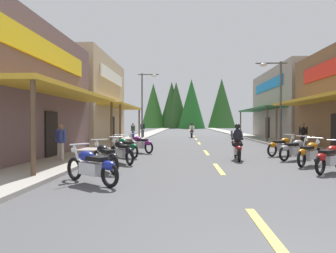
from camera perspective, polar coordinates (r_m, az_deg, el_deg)
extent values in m
cube|color=#4C4C4F|center=(32.05, 5.26, -2.14)|extent=(9.69, 89.72, 0.10)
cube|color=#9E9991|center=(32.36, -5.34, -1.92)|extent=(2.21, 89.72, 0.12)
cube|color=#9E9991|center=(32.81, 15.72, -1.91)|extent=(2.21, 89.72, 0.12)
cube|color=#E0C64C|center=(4.60, 19.63, -19.78)|extent=(0.16, 2.40, 0.01)
cube|color=#E0C64C|center=(10.11, 10.14, -8.36)|extent=(0.16, 2.40, 0.01)
cube|color=#E0C64C|center=(15.24, 7.72, -5.24)|extent=(0.16, 2.40, 0.01)
cube|color=#E0C64C|center=(22.01, 6.27, -3.37)|extent=(0.16, 2.40, 0.01)
cube|color=#E0C64C|center=(27.36, 5.64, -2.54)|extent=(0.16, 2.40, 0.01)
cube|color=#E0C64C|center=(33.05, 5.20, -1.96)|extent=(0.16, 2.40, 0.01)
cube|color=#E0C64C|center=(39.09, 4.87, -1.52)|extent=(0.16, 2.40, 0.01)
cube|color=#E0C64C|center=(44.94, 4.63, -1.21)|extent=(0.16, 2.40, 0.01)
cube|color=#E0C64C|center=(50.03, 4.47, -1.00)|extent=(0.16, 2.40, 0.01)
cube|color=#E0C64C|center=(56.90, 4.30, -0.78)|extent=(0.16, 2.40, 0.01)
cube|color=#E0C64C|center=(62.26, 4.19, -0.64)|extent=(0.16, 2.40, 0.01)
cube|color=#E0C64C|center=(68.54, 4.09, -0.50)|extent=(0.16, 2.40, 0.01)
cube|color=gold|center=(13.19, -19.02, 6.37)|extent=(1.80, 9.18, 0.16)
cylinder|color=brown|center=(8.85, -25.47, -0.60)|extent=(0.14, 0.14, 2.82)
cylinder|color=brown|center=(17.09, -11.27, 0.12)|extent=(0.14, 0.14, 2.82)
cube|color=yellow|center=(13.79, -22.38, 13.39)|extent=(0.10, 7.14, 0.90)
cube|color=black|center=(13.48, -22.37, -1.64)|extent=(0.08, 1.10, 2.10)
cube|color=tan|center=(25.10, -20.44, 4.92)|extent=(8.28, 9.57, 6.85)
cube|color=gold|center=(23.52, -9.06, 3.95)|extent=(1.80, 8.61, 0.16)
cylinder|color=brown|center=(19.32, -9.58, 0.21)|extent=(0.14, 0.14, 2.82)
cylinder|color=brown|center=(27.40, -5.82, 0.40)|extent=(0.14, 0.14, 2.82)
cube|color=white|center=(23.96, -11.07, 9.77)|extent=(0.10, 6.70, 0.90)
cube|color=black|center=(23.69, -11.09, -0.55)|extent=(0.08, 1.10, 2.10)
cube|color=gold|center=(17.40, 28.31, 4.96)|extent=(1.80, 10.45, 0.16)
cylinder|color=brown|center=(21.78, 20.96, 0.24)|extent=(0.14, 0.14, 2.82)
cube|color=gray|center=(30.91, 27.01, 3.95)|extent=(8.45, 12.07, 6.69)
cube|color=#236033|center=(29.19, 17.76, 3.32)|extent=(1.80, 10.86, 0.16)
cylinder|color=brown|center=(23.94, 19.30, 0.29)|extent=(0.14, 0.14, 2.82)
cylinder|color=brown|center=(34.11, 14.38, 0.47)|extent=(0.14, 0.14, 2.82)
cube|color=#197FCC|center=(29.61, 19.37, 7.78)|extent=(0.10, 8.45, 0.90)
cube|color=black|center=(29.40, 19.36, -0.31)|extent=(0.08, 1.10, 2.10)
cylinder|color=#474C51|center=(27.88, -5.24, 4.08)|extent=(0.14, 0.14, 6.39)
cylinder|color=#474C51|center=(28.14, -3.96, 10.40)|extent=(2.06, 0.10, 0.10)
ellipsoid|color=silver|center=(28.07, -2.88, 10.22)|extent=(0.50, 0.30, 0.24)
cylinder|color=#474C51|center=(20.32, 21.72, 4.19)|extent=(0.14, 0.14, 5.66)
cylinder|color=#474C51|center=(20.47, 20.05, 11.88)|extent=(2.06, 0.10, 0.10)
ellipsoid|color=silver|center=(20.31, 18.60, 11.69)|extent=(0.50, 0.30, 0.24)
torus|color=black|center=(9.94, 28.27, -6.78)|extent=(0.54, 0.51, 0.64)
cube|color=silver|center=(10.63, 29.81, -5.87)|extent=(0.71, 0.68, 0.32)
ellipsoid|color=#A51414|center=(10.78, 30.20, -4.06)|extent=(0.63, 0.61, 0.28)
cube|color=black|center=(10.36, 29.34, -4.47)|extent=(0.63, 0.61, 0.12)
ellipsoid|color=#A51414|center=(9.96, 28.39, -5.43)|extent=(0.49, 0.47, 0.24)
cylinder|color=silver|center=(11.04, 30.76, -2.39)|extent=(0.44, 0.47, 0.04)
torus|color=black|center=(12.64, 27.81, -5.16)|extent=(0.52, 0.53, 0.64)
torus|color=black|center=(11.25, 25.26, -5.88)|extent=(0.52, 0.53, 0.64)
cube|color=silver|center=(11.93, 26.61, -5.12)|extent=(0.69, 0.70, 0.32)
ellipsoid|color=#BF660C|center=(12.09, 26.95, -3.52)|extent=(0.62, 0.62, 0.28)
cube|color=black|center=(11.68, 26.19, -3.86)|extent=(0.62, 0.63, 0.12)
ellipsoid|color=#BF660C|center=(11.27, 25.36, -4.69)|extent=(0.48, 0.48, 0.24)
cylinder|color=silver|center=(12.49, 27.62, -3.71)|extent=(0.30, 0.31, 0.71)
cylinder|color=silver|center=(12.36, 27.45, -2.04)|extent=(0.46, 0.45, 0.04)
sphere|color=white|center=(12.63, 27.87, -2.75)|extent=(0.16, 0.16, 0.16)
torus|color=black|center=(13.99, 25.92, -4.57)|extent=(0.58, 0.45, 0.64)
torus|color=black|center=(12.75, 22.32, -5.07)|extent=(0.58, 0.45, 0.64)
cube|color=silver|center=(13.36, 24.21, -4.47)|extent=(0.73, 0.63, 0.32)
ellipsoid|color=#99999E|center=(13.50, 24.69, -3.06)|extent=(0.64, 0.58, 0.28)
cube|color=black|center=(13.13, 23.60, -3.33)|extent=(0.65, 0.57, 0.12)
ellipsoid|color=#99999E|center=(12.77, 22.46, -4.03)|extent=(0.50, 0.45, 0.24)
cylinder|color=silver|center=(13.86, 25.64, -3.26)|extent=(0.34, 0.26, 0.71)
cylinder|color=silver|center=(13.74, 25.38, -1.74)|extent=(0.38, 0.51, 0.04)
sphere|color=white|center=(13.98, 26.00, -2.40)|extent=(0.16, 0.16, 0.16)
torus|color=black|center=(15.44, 23.71, -4.06)|extent=(0.59, 0.44, 0.64)
torus|color=black|center=(14.25, 20.19, -4.44)|extent=(0.59, 0.44, 0.64)
cube|color=silver|center=(14.83, 22.02, -3.94)|extent=(0.74, 0.62, 0.32)
ellipsoid|color=#BF660C|center=(14.97, 22.49, -2.67)|extent=(0.64, 0.58, 0.28)
cube|color=black|center=(14.61, 21.43, -2.90)|extent=(0.65, 0.57, 0.12)
ellipsoid|color=#BF660C|center=(14.27, 20.32, -3.51)|extent=(0.50, 0.44, 0.24)
cylinder|color=silver|center=(15.31, 23.43, -2.86)|extent=(0.34, 0.26, 0.71)
cylinder|color=silver|center=(15.19, 23.18, -1.49)|extent=(0.37, 0.52, 0.04)
sphere|color=white|center=(15.43, 23.79, -2.09)|extent=(0.16, 0.16, 0.16)
torus|color=black|center=(8.44, -18.29, -8.06)|extent=(0.58, 0.45, 0.64)
torus|color=black|center=(7.25, -11.64, -9.50)|extent=(0.58, 0.45, 0.64)
cube|color=silver|center=(7.82, -15.22, -8.17)|extent=(0.73, 0.63, 0.32)
ellipsoid|color=navy|center=(7.94, -16.10, -5.71)|extent=(0.64, 0.58, 0.28)
cube|color=black|center=(7.58, -14.10, -6.31)|extent=(0.65, 0.57, 0.12)
ellipsoid|color=navy|center=(7.25, -11.90, -7.66)|extent=(0.50, 0.45, 0.24)
cylinder|color=silver|center=(8.29, -17.80, -5.92)|extent=(0.34, 0.26, 0.71)
cylinder|color=silver|center=(8.15, -17.34, -3.42)|extent=(0.38, 0.51, 0.04)
sphere|color=white|center=(8.40, -18.42, -4.46)|extent=(0.16, 0.16, 0.16)
torus|color=black|center=(10.43, -14.13, -6.35)|extent=(0.47, 0.57, 0.64)
torus|color=black|center=(9.04, -10.87, -7.44)|extent=(0.47, 0.57, 0.64)
cube|color=silver|center=(9.72, -12.62, -6.39)|extent=(0.65, 0.73, 0.32)
ellipsoid|color=black|center=(9.87, -13.05, -4.41)|extent=(0.59, 0.64, 0.28)
cube|color=black|center=(9.46, -12.07, -4.88)|extent=(0.58, 0.65, 0.12)
ellipsoid|color=black|center=(9.06, -11.00, -5.96)|extent=(0.46, 0.50, 0.24)
cylinder|color=silver|center=(10.27, -13.89, -4.61)|extent=(0.27, 0.33, 0.71)
cylinder|color=silver|center=(10.13, -13.66, -2.58)|extent=(0.50, 0.39, 0.04)
sphere|color=white|center=(10.40, -14.20, -3.43)|extent=(0.16, 0.16, 0.16)
torus|color=black|center=(12.19, -10.82, -5.29)|extent=(0.46, 0.57, 0.64)
torus|color=black|center=(10.83, -7.72, -6.06)|extent=(0.46, 0.57, 0.64)
cube|color=silver|center=(11.50, -9.36, -5.26)|extent=(0.64, 0.73, 0.32)
ellipsoid|color=black|center=(11.65, -9.77, -3.60)|extent=(0.59, 0.64, 0.28)
cube|color=black|center=(11.25, -8.84, -3.96)|extent=(0.58, 0.65, 0.12)
ellipsoid|color=black|center=(10.85, -7.84, -4.82)|extent=(0.46, 0.50, 0.24)
cylinder|color=silver|center=(12.04, -10.59, -3.79)|extent=(0.27, 0.33, 0.71)
cylinder|color=silver|center=(11.91, -10.36, -2.06)|extent=(0.50, 0.39, 0.04)
sphere|color=white|center=(12.17, -10.88, -2.80)|extent=(0.16, 0.16, 0.16)
torus|color=black|center=(14.00, -10.28, -4.50)|extent=(0.51, 0.53, 0.64)
torus|color=black|center=(12.73, -6.86, -5.03)|extent=(0.51, 0.53, 0.64)
cube|color=silver|center=(13.35, -8.65, -4.41)|extent=(0.69, 0.70, 0.32)
ellipsoid|color=#0C5933|center=(13.50, -9.10, -2.99)|extent=(0.62, 0.63, 0.28)
cube|color=black|center=(13.12, -8.08, -3.28)|extent=(0.62, 0.63, 0.12)
ellipsoid|color=#0C5933|center=(12.75, -6.99, -3.98)|extent=(0.48, 0.48, 0.24)
cylinder|color=silver|center=(13.86, -10.01, -3.18)|extent=(0.30, 0.31, 0.71)
cylinder|color=silver|center=(13.74, -9.76, -1.67)|extent=(0.46, 0.44, 0.04)
sphere|color=white|center=(13.99, -10.34, -2.33)|extent=(0.16, 0.16, 0.16)
torus|color=black|center=(15.84, -7.45, -3.87)|extent=(0.54, 0.50, 0.64)
torus|color=black|center=(14.68, -3.87, -4.24)|extent=(0.54, 0.50, 0.64)
cube|color=silver|center=(15.24, -5.73, -3.75)|extent=(0.71, 0.68, 0.32)
ellipsoid|color=#721972|center=(15.38, -6.20, -2.52)|extent=(0.63, 0.61, 0.28)
cube|color=black|center=(15.03, -5.13, -2.75)|extent=(0.63, 0.61, 0.12)
ellipsoid|color=#721972|center=(14.70, -4.00, -3.33)|extent=(0.49, 0.47, 0.24)
cylinder|color=silver|center=(15.71, -7.16, -2.70)|extent=(0.32, 0.29, 0.71)
cylinder|color=silver|center=(15.60, -6.90, -1.37)|extent=(0.43, 0.47, 0.04)
sphere|color=white|center=(15.83, -7.52, -1.95)|extent=(0.16, 0.16, 0.16)
torus|color=black|center=(13.50, 13.41, -4.71)|extent=(0.15, 0.65, 0.64)
torus|color=black|center=(12.01, 14.08, -5.40)|extent=(0.15, 0.65, 0.64)
cube|color=silver|center=(12.75, 13.73, -4.67)|extent=(0.34, 0.72, 0.32)
ellipsoid|color=#A51414|center=(12.92, 13.64, -3.18)|extent=(0.37, 0.59, 0.28)
cube|color=black|center=(12.48, 13.85, -3.50)|extent=(0.33, 0.62, 0.12)
ellipsoid|color=#A51414|center=(12.04, 14.06, -4.28)|extent=(0.28, 0.46, 0.24)
cylinder|color=silver|center=(13.34, 13.46, -3.35)|extent=(0.09, 0.38, 0.71)
cylinder|color=silver|center=(13.20, 13.52, -1.79)|extent=(0.60, 0.09, 0.04)
sphere|color=white|center=(13.49, 13.40, -2.45)|extent=(0.16, 0.16, 0.16)
ellipsoid|color=black|center=(12.55, 13.80, -1.79)|extent=(0.41, 0.41, 0.64)
sphere|color=black|center=(12.59, 13.79, 0.04)|extent=(0.24, 0.24, 0.24)
cylinder|color=black|center=(12.73, 13.00, -3.33)|extent=(0.18, 0.43, 0.24)
cylinder|color=black|center=(12.83, 12.74, -1.73)|extent=(0.14, 0.51, 0.40)
cylinder|color=black|center=(12.76, 14.44, -3.32)|extent=(0.18, 0.43, 0.24)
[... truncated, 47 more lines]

